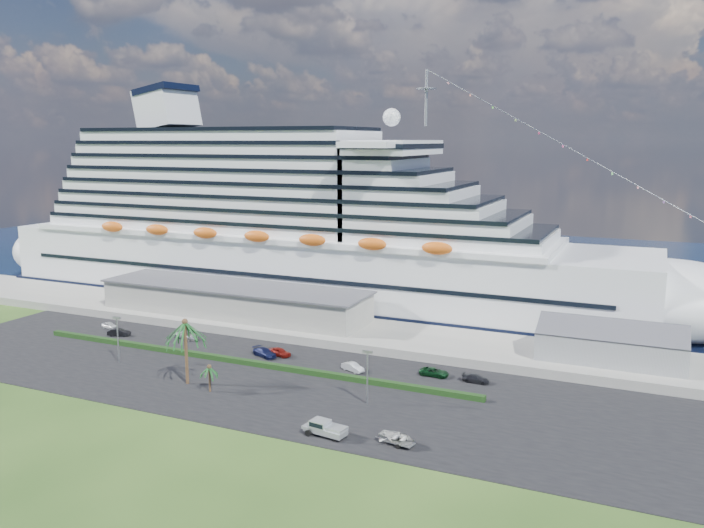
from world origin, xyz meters
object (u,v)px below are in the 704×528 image
at_px(parked_car_3, 265,352).
at_px(pickup_truck, 324,428).
at_px(cruise_ship, 300,233).
at_px(boat_trailer, 397,437).

distance_m(parked_car_3, pickup_truck, 36.10).
xyz_separation_m(cruise_ship, parked_car_3, (15.62, -42.80, -15.80)).
bearing_deg(cruise_ship, pickup_truck, -59.36).
relative_size(parked_car_3, boat_trailer, 0.89).
xyz_separation_m(cruise_ship, pickup_truck, (40.72, -68.74, -15.43)).
distance_m(pickup_truck, boat_trailer, 10.00).
bearing_deg(parked_car_3, boat_trailer, -102.84).
relative_size(pickup_truck, boat_trailer, 1.03).
distance_m(cruise_ship, boat_trailer, 85.84).
xyz_separation_m(cruise_ship, boat_trailer, (50.65, -67.55, -15.48)).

